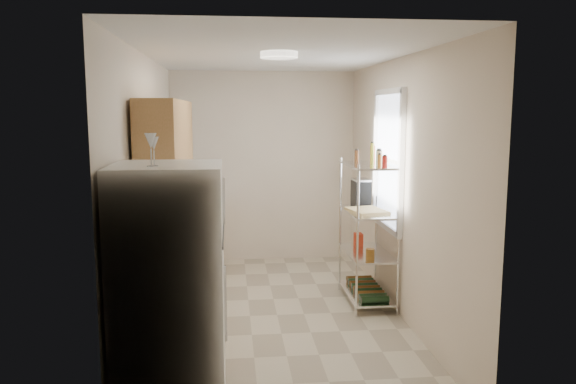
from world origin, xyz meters
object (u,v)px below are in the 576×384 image
Objects in this scene: frying_pan_large at (182,211)px; rice_cooker at (185,218)px; espresso_machine at (361,192)px; refrigerator at (170,293)px; cutting_board at (367,211)px.

rice_cooker is at bearing -88.09° from frying_pan_large.
espresso_machine is (1.92, 0.46, 0.17)m from rice_cooker.
espresso_machine is at bearing 13.49° from rice_cooker.
frying_pan_large is (-0.10, 0.85, -0.07)m from rice_cooker.
refrigerator reaches higher than cutting_board.
refrigerator is 1.97m from rice_cooker.
rice_cooker is 1.98m from espresso_machine.
refrigerator reaches higher than espresso_machine.
cutting_board is at bearing 1.78° from rice_cooker.
refrigerator is 3.08m from espresso_machine.
espresso_machine is (0.03, 0.40, 0.14)m from cutting_board.
rice_cooker is 0.86m from frying_pan_large.
cutting_board is (1.99, -0.79, 0.10)m from frying_pan_large.
rice_cooker reaches higher than frying_pan_large.
frying_pan_large is (-0.15, 2.81, 0.06)m from refrigerator.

